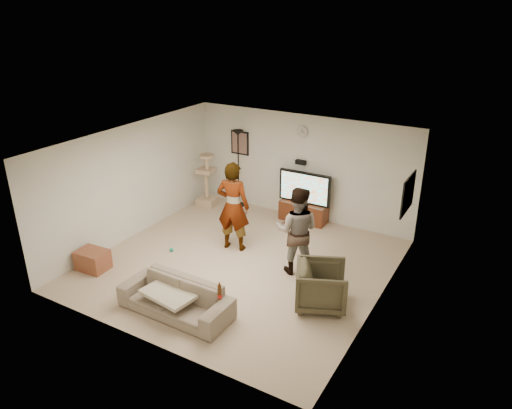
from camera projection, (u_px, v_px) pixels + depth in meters
The scene contains 24 objects.
floor at pixel (241, 264), 9.60m from camera, with size 5.50×5.50×0.02m, color tan.
ceiling at pixel (239, 142), 8.62m from camera, with size 5.50×5.50×0.02m, color silver.
wall_back at pixel (302, 167), 11.30m from camera, with size 5.50×0.04×2.50m, color #ECE9CB.
wall_front at pixel (139, 271), 6.92m from camera, with size 5.50×0.04×2.50m, color #ECE9CB.
wall_left at pixel (132, 181), 10.38m from camera, with size 0.04×5.50×2.50m, color #ECE9CB.
wall_right at pixel (383, 240), 7.84m from camera, with size 0.04×5.50×2.50m, color #ECE9CB.
wall_clock at pixel (302, 132), 10.94m from camera, with size 0.26×0.26×0.04m, color silver.
wall_speaker at pixel (301, 162), 11.20m from camera, with size 0.25×0.10×0.10m, color black.
picture_back at pixel (240, 143), 11.93m from camera, with size 0.42×0.03×0.52m, color #76574F.
picture_right at pixel (408, 194), 9.02m from camera, with size 0.03×0.78×0.62m, color #FFE96D.
tv_stand at pixel (304, 212), 11.40m from camera, with size 1.12×0.45×0.47m, color #461F0F.
console_box at pixel (292, 224), 11.22m from camera, with size 0.40×0.30×0.07m, color #BBBBBB.
tv at pixel (305, 188), 11.17m from camera, with size 1.27×0.08×0.75m, color black.
tv_screen at pixel (304, 188), 11.13m from camera, with size 1.17×0.01×0.66m, color #41D0D5.
floor_lamp at pixel (238, 169), 11.99m from camera, with size 0.32×0.32×1.97m, color black.
cat_tree at pixel (206, 180), 12.09m from camera, with size 0.45×0.45×1.39m, color tan.
person_left at pixel (233, 207), 9.86m from camera, with size 0.70×0.46×1.91m, color #979797.
person_right at pixel (297, 231), 9.01m from camera, with size 0.84×0.66×1.74m, color #435D96.
sofa at pixel (176, 298), 7.99m from camera, with size 1.96×0.77×0.57m, color #786958.
throw_blanket at pixel (172, 292), 7.98m from camera, with size 0.90×0.70×0.06m, color beige.
beer_bottle at pixel (220, 292), 7.41m from camera, with size 0.06×0.06×0.25m, color #45230A.
armchair at pixel (321, 286), 8.14m from camera, with size 0.83×0.86×0.78m, color #3C3725.
side_table at pixel (93, 260), 9.35m from camera, with size 0.59×0.44×0.39m, color brown.
toy_ball at pixel (171, 250), 10.06m from camera, with size 0.08×0.08×0.08m, color #139578.
Camera 1 is at (4.47, -7.09, 4.84)m, focal length 33.67 mm.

